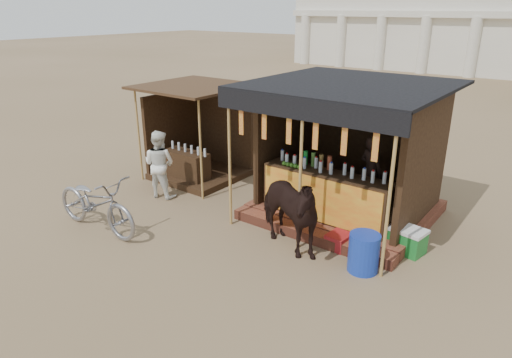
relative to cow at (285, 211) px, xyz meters
name	(u,v)px	position (x,y,z in m)	size (l,w,h in m)	color
ground	(200,266)	(-0.83, -1.36, -0.76)	(120.00, 120.00, 0.00)	#846B4C
main_stall	(347,169)	(0.19, 1.99, 0.26)	(3.60, 3.61, 2.78)	brown
secondary_stall	(196,144)	(-4.00, 1.87, 0.09)	(2.40, 2.40, 2.38)	#3A2715
cow	(285,211)	(0.00, 0.00, 0.00)	(0.82, 1.80, 1.52)	black
motorbike	(96,203)	(-3.35, -1.59, -0.18)	(0.77, 2.21, 1.16)	gray
bystander	(159,164)	(-3.67, 0.35, 0.02)	(0.76, 0.59, 1.57)	white
blue_barrel	(364,253)	(1.45, 0.18, -0.43)	(0.51, 0.51, 0.67)	#1635AA
red_crate	(339,241)	(0.76, 0.64, -0.63)	(0.37, 0.44, 0.27)	maroon
cooler	(406,240)	(1.79, 1.24, -0.53)	(0.70, 0.53, 0.46)	#1B7D2D
background_building	(492,9)	(-2.83, 28.58, 3.22)	(26.00, 7.45, 8.18)	silver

